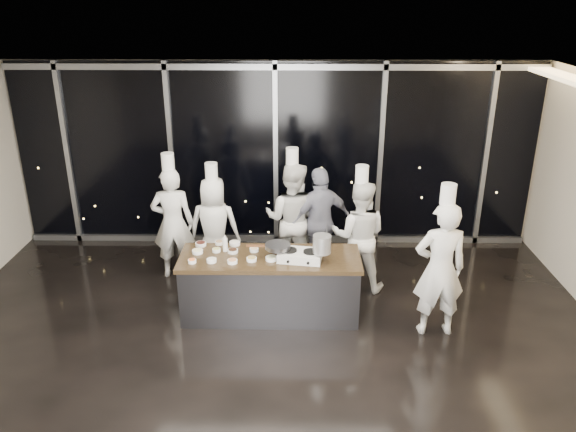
# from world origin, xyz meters

# --- Properties ---
(ground) EXTENTS (9.00, 9.00, 0.00)m
(ground) POSITION_xyz_m (0.00, 0.00, 0.00)
(ground) COLOR black
(ground) RESTS_ON ground
(room_shell) EXTENTS (9.02, 7.02, 3.21)m
(room_shell) POSITION_xyz_m (0.18, 0.00, 2.25)
(room_shell) COLOR beige
(room_shell) RESTS_ON ground
(window_wall) EXTENTS (8.90, 0.11, 3.20)m
(window_wall) POSITION_xyz_m (0.00, 3.43, 1.60)
(window_wall) COLOR black
(window_wall) RESTS_ON ground
(demo_counter) EXTENTS (2.46, 0.86, 0.90)m
(demo_counter) POSITION_xyz_m (0.00, 0.90, 0.45)
(demo_counter) COLOR #3A393F
(demo_counter) RESTS_ON ground
(stove) EXTENTS (0.62, 0.44, 0.14)m
(stove) POSITION_xyz_m (0.41, 0.81, 0.96)
(stove) COLOR silver
(stove) RESTS_ON demo_counter
(frying_pan) EXTENTS (0.61, 0.39, 0.06)m
(frying_pan) POSITION_xyz_m (0.10, 0.87, 1.07)
(frying_pan) COLOR slate
(frying_pan) RESTS_ON stove
(stock_pot) EXTENTS (0.27, 0.27, 0.24)m
(stock_pot) POSITION_xyz_m (0.69, 0.75, 1.16)
(stock_pot) COLOR #B3B3B5
(stock_pot) RESTS_ON stove
(prep_bowls) EXTENTS (1.18, 0.71, 0.05)m
(prep_bowls) POSITION_xyz_m (-0.59, 0.98, 0.93)
(prep_bowls) COLOR white
(prep_bowls) RESTS_ON demo_counter
(squeeze_bottle) EXTENTS (0.07, 0.07, 0.25)m
(squeeze_bottle) POSITION_xyz_m (-0.62, 1.07, 1.02)
(squeeze_bottle) COLOR silver
(squeeze_bottle) RESTS_ON demo_counter
(chef_far_left) EXTENTS (0.68, 0.48, 2.02)m
(chef_far_left) POSITION_xyz_m (-1.56, 2.07, 0.91)
(chef_far_left) COLOR silver
(chef_far_left) RESTS_ON ground
(chef_left) EXTENTS (0.82, 0.56, 1.85)m
(chef_left) POSITION_xyz_m (-0.93, 2.12, 0.82)
(chef_left) COLOR silver
(chef_left) RESTS_ON ground
(chef_center) EXTENTS (1.03, 0.89, 2.06)m
(chef_center) POSITION_xyz_m (0.29, 2.22, 0.92)
(chef_center) COLOR silver
(chef_center) RESTS_ON ground
(guest) EXTENTS (1.12, 0.83, 1.76)m
(guest) POSITION_xyz_m (0.74, 2.18, 0.88)
(guest) COLOR #141837
(guest) RESTS_ON ground
(chef_right) EXTENTS (0.93, 0.78, 1.95)m
(chef_right) POSITION_xyz_m (1.29, 1.70, 0.87)
(chef_right) COLOR silver
(chef_right) RESTS_ON ground
(chef_side) EXTENTS (0.70, 0.48, 2.08)m
(chef_side) POSITION_xyz_m (2.20, 0.50, 0.94)
(chef_side) COLOR silver
(chef_side) RESTS_ON ground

